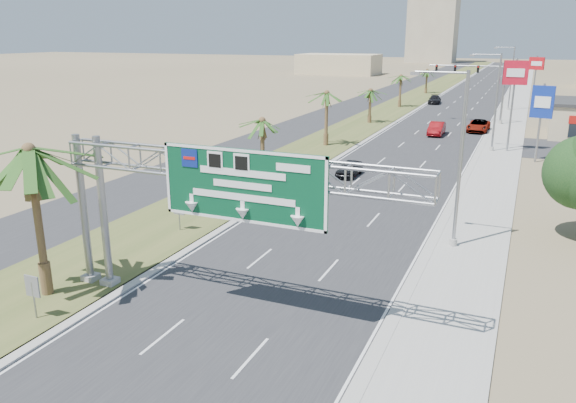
% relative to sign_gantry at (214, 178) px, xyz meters
% --- Properties ---
extents(road, '(12.00, 300.00, 0.02)m').
position_rel_sign_gantry_xyz_m(road, '(1.06, 100.07, -6.05)').
color(road, '#28282B').
rests_on(road, ground).
extents(sidewalk_right, '(4.00, 300.00, 0.10)m').
position_rel_sign_gantry_xyz_m(sidewalk_right, '(9.56, 100.07, -6.01)').
color(sidewalk_right, '#9E9B93').
rests_on(sidewalk_right, ground).
extents(median_grass, '(7.00, 300.00, 0.12)m').
position_rel_sign_gantry_xyz_m(median_grass, '(-8.94, 100.07, -6.00)').
color(median_grass, '#475525').
rests_on(median_grass, ground).
extents(opposing_road, '(8.00, 300.00, 0.02)m').
position_rel_sign_gantry_xyz_m(opposing_road, '(-15.94, 100.07, -6.05)').
color(opposing_road, '#28282B').
rests_on(opposing_road, ground).
extents(sign_gantry, '(16.75, 1.24, 7.50)m').
position_rel_sign_gantry_xyz_m(sign_gantry, '(0.00, 0.00, 0.00)').
color(sign_gantry, gray).
rests_on(sign_gantry, ground).
extents(palm_near, '(5.70, 5.70, 8.35)m').
position_rel_sign_gantry_xyz_m(palm_near, '(-8.14, -1.93, 0.87)').
color(palm_near, brown).
rests_on(palm_near, ground).
extents(palm_row_b, '(3.99, 3.99, 5.95)m').
position_rel_sign_gantry_xyz_m(palm_row_b, '(-8.44, 22.07, -1.16)').
color(palm_row_b, brown).
rests_on(palm_row_b, ground).
extents(palm_row_c, '(3.99, 3.99, 6.75)m').
position_rel_sign_gantry_xyz_m(palm_row_c, '(-8.44, 38.07, -0.39)').
color(palm_row_c, brown).
rests_on(palm_row_c, ground).
extents(palm_row_d, '(3.99, 3.99, 5.45)m').
position_rel_sign_gantry_xyz_m(palm_row_d, '(-8.44, 56.07, -1.64)').
color(palm_row_d, brown).
rests_on(palm_row_d, ground).
extents(palm_row_e, '(3.99, 3.99, 6.15)m').
position_rel_sign_gantry_xyz_m(palm_row_e, '(-8.44, 75.07, -0.97)').
color(palm_row_e, brown).
rests_on(palm_row_e, ground).
extents(palm_row_f, '(3.99, 3.99, 5.75)m').
position_rel_sign_gantry_xyz_m(palm_row_f, '(-8.44, 100.07, -1.35)').
color(palm_row_f, brown).
rests_on(palm_row_f, ground).
extents(streetlight_near, '(3.27, 0.44, 10.00)m').
position_rel_sign_gantry_xyz_m(streetlight_near, '(8.36, 12.07, -1.36)').
color(streetlight_near, gray).
rests_on(streetlight_near, ground).
extents(streetlight_mid, '(3.27, 0.44, 10.00)m').
position_rel_sign_gantry_xyz_m(streetlight_mid, '(8.36, 42.07, -1.36)').
color(streetlight_mid, gray).
rests_on(streetlight_mid, ground).
extents(streetlight_far, '(3.27, 0.44, 10.00)m').
position_rel_sign_gantry_xyz_m(streetlight_far, '(8.36, 78.07, -1.36)').
color(streetlight_far, gray).
rests_on(streetlight_far, ground).
extents(signal_mast, '(10.28, 0.71, 8.00)m').
position_rel_sign_gantry_xyz_m(signal_mast, '(6.23, 62.05, -1.21)').
color(signal_mast, gray).
rests_on(signal_mast, ground).
extents(median_signback_a, '(0.75, 0.08, 2.08)m').
position_rel_sign_gantry_xyz_m(median_signback_a, '(-6.74, -3.93, -4.61)').
color(median_signback_a, gray).
rests_on(median_signback_a, ground).
extents(median_signback_b, '(0.75, 0.08, 2.08)m').
position_rel_sign_gantry_xyz_m(median_signback_b, '(-7.44, 8.07, -4.61)').
color(median_signback_b, gray).
rests_on(median_signback_b, ground).
extents(tower_distant, '(20.00, 16.00, 35.00)m').
position_rel_sign_gantry_xyz_m(tower_distant, '(-30.94, 240.07, 11.44)').
color(tower_distant, tan).
rests_on(tower_distant, ground).
extents(building_distant_left, '(24.00, 14.00, 6.00)m').
position_rel_sign_gantry_xyz_m(building_distant_left, '(-43.94, 150.07, -3.06)').
color(building_distant_left, '#C7B587').
rests_on(building_distant_left, ground).
extents(car_left_lane, '(1.61, 3.95, 1.34)m').
position_rel_sign_gantry_xyz_m(car_left_lane, '(-2.02, 25.99, -5.39)').
color(car_left_lane, black).
rests_on(car_left_lane, ground).
extents(car_mid_lane, '(1.78, 4.85, 1.59)m').
position_rel_sign_gantry_xyz_m(car_mid_lane, '(1.61, 50.01, -5.26)').
color(car_mid_lane, maroon).
rests_on(car_mid_lane, ground).
extents(car_right_lane, '(2.62, 5.46, 1.50)m').
position_rel_sign_gantry_xyz_m(car_right_lane, '(6.08, 54.59, -5.31)').
color(car_right_lane, gray).
rests_on(car_right_lane, ground).
extents(car_far, '(2.37, 5.06, 1.43)m').
position_rel_sign_gantry_xyz_m(car_far, '(-3.89, 82.82, -5.34)').
color(car_far, black).
rests_on(car_far, ground).
extents(pole_sign_red_near, '(2.41, 0.43, 9.51)m').
position_rel_sign_gantry_xyz_m(pole_sign_red_near, '(10.06, 42.59, 1.46)').
color(pole_sign_red_near, gray).
rests_on(pole_sign_red_near, ground).
extents(pole_sign_blue, '(2.02, 0.68, 7.45)m').
position_rel_sign_gantry_xyz_m(pole_sign_blue, '(12.80, 38.38, -0.59)').
color(pole_sign_blue, gray).
rests_on(pole_sign_blue, ground).
extents(pole_sign_red_far, '(2.15, 1.10, 8.82)m').
position_rel_sign_gantry_xyz_m(pole_sign_red_far, '(11.96, 72.41, 0.92)').
color(pole_sign_red_far, gray).
rests_on(pole_sign_red_far, ground).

